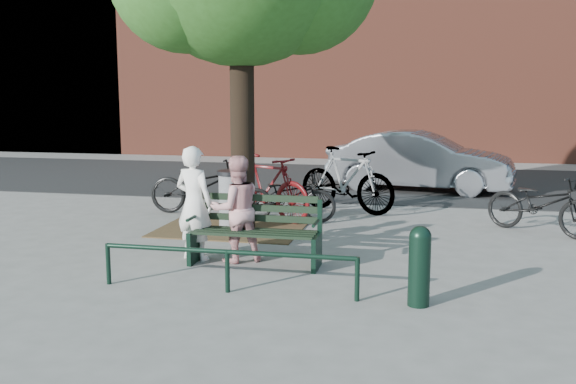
% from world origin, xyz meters
% --- Properties ---
extents(ground, '(90.00, 90.00, 0.00)m').
position_xyz_m(ground, '(0.00, 0.00, 0.00)').
color(ground, gray).
rests_on(ground, ground).
extents(dirt_pit, '(2.40, 2.00, 0.02)m').
position_xyz_m(dirt_pit, '(-1.00, 2.20, 0.01)').
color(dirt_pit, brown).
rests_on(dirt_pit, ground).
extents(road, '(40.00, 7.00, 0.01)m').
position_xyz_m(road, '(0.00, 8.50, 0.01)').
color(road, black).
rests_on(road, ground).
extents(park_bench, '(1.74, 0.54, 0.97)m').
position_xyz_m(park_bench, '(-0.00, 0.08, 0.48)').
color(park_bench, black).
rests_on(park_bench, ground).
extents(guard_railing, '(3.06, 0.06, 0.51)m').
position_xyz_m(guard_railing, '(0.00, -1.20, 0.40)').
color(guard_railing, black).
rests_on(guard_railing, ground).
extents(person_left, '(0.66, 0.52, 1.57)m').
position_xyz_m(person_left, '(-0.90, 0.15, 0.79)').
color(person_left, white).
rests_on(person_left, ground).
extents(person_right, '(0.89, 0.84, 1.45)m').
position_xyz_m(person_right, '(-0.30, 0.15, 0.73)').
color(person_right, '#D29091').
rests_on(person_right, ground).
extents(bollard, '(0.24, 0.24, 0.88)m').
position_xyz_m(bollard, '(2.17, -1.21, 0.47)').
color(bollard, black).
rests_on(bollard, ground).
extents(litter_bin, '(0.50, 0.50, 1.02)m').
position_xyz_m(litter_bin, '(-0.93, 2.00, 0.51)').
color(litter_bin, gray).
rests_on(litter_bin, ground).
extents(bicycle_a, '(2.07, 0.75, 1.08)m').
position_xyz_m(bicycle_a, '(-1.94, 3.33, 0.54)').
color(bicycle_a, black).
rests_on(bicycle_a, ground).
extents(bicycle_b, '(2.03, 1.44, 1.20)m').
position_xyz_m(bicycle_b, '(-0.60, 3.02, 0.60)').
color(bicycle_b, '#500B0D').
rests_on(bicycle_b, ground).
extents(bicycle_c, '(1.75, 0.62, 0.92)m').
position_xyz_m(bicycle_c, '(-0.20, 3.00, 0.46)').
color(bicycle_c, black).
rests_on(bicycle_c, ground).
extents(bicycle_d, '(2.15, 1.42, 1.26)m').
position_xyz_m(bicycle_d, '(0.71, 4.14, 0.63)').
color(bicycle_d, gray).
rests_on(bicycle_d, ground).
extents(bicycle_e, '(1.92, 1.61, 0.99)m').
position_xyz_m(bicycle_e, '(4.06, 2.90, 0.49)').
color(bicycle_e, black).
rests_on(bicycle_e, ground).
extents(parked_car, '(4.43, 2.20, 1.40)m').
position_xyz_m(parked_car, '(2.05, 7.22, 0.70)').
color(parked_car, gray).
rests_on(parked_car, ground).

